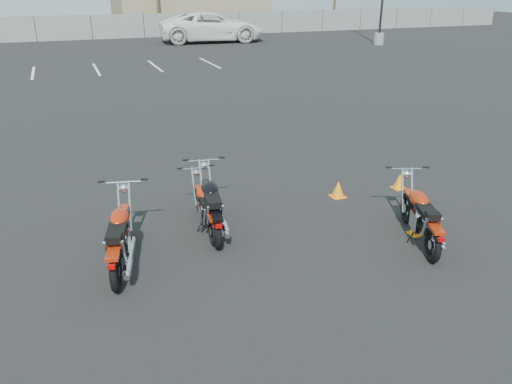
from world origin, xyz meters
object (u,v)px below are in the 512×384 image
object	(u,v)px
motorcycle_front_red	(121,237)
motorcycle_second_black	(212,205)
motorcycle_rear_red	(421,216)
white_van	(211,18)
motorcycle_third_red	(206,208)

from	to	relation	value
motorcycle_front_red	motorcycle_second_black	size ratio (longest dim) A/B	1.02
motorcycle_rear_red	white_van	xyz separation A→B (m)	(5.54, 30.99, 1.22)
motorcycle_third_red	motorcycle_rear_red	bearing A→B (deg)	-28.13
motorcycle_second_black	motorcycle_rear_red	world-z (taller)	motorcycle_second_black
motorcycle_second_black	motorcycle_third_red	bearing A→B (deg)	151.61
motorcycle_second_black	motorcycle_rear_red	bearing A→B (deg)	-28.12
motorcycle_second_black	white_van	world-z (taller)	white_van
motorcycle_front_red	white_van	bearing A→B (deg)	70.87
motorcycle_front_red	motorcycle_third_red	size ratio (longest dim) A/B	1.16
white_van	motorcycle_third_red	bearing A→B (deg)	169.54
motorcycle_third_red	motorcycle_front_red	bearing A→B (deg)	-155.64
motorcycle_second_black	white_van	distance (m)	30.59
motorcycle_rear_red	motorcycle_second_black	bearing A→B (deg)	151.88
motorcycle_second_black	white_van	size ratio (longest dim) A/B	0.24
motorcycle_second_black	motorcycle_third_red	world-z (taller)	motorcycle_second_black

